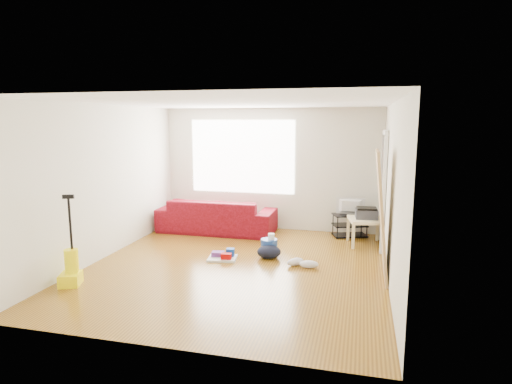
% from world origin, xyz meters
% --- Properties ---
extents(room, '(4.51, 5.01, 2.51)m').
position_xyz_m(room, '(0.07, 0.15, 1.25)').
color(room, '#5D3910').
rests_on(room, ground).
extents(sofa, '(2.35, 0.92, 0.69)m').
position_xyz_m(sofa, '(-0.99, 1.95, 0.00)').
color(sofa, '#440204').
rests_on(sofa, ground).
extents(tv_stand, '(0.73, 0.56, 0.44)m').
position_xyz_m(tv_stand, '(1.65, 2.22, 0.23)').
color(tv_stand, black).
rests_on(tv_stand, ground).
extents(tv, '(0.55, 0.07, 0.32)m').
position_xyz_m(tv, '(1.65, 2.22, 0.60)').
color(tv, black).
rests_on(tv, tv_stand).
extents(side_table, '(0.70, 0.70, 0.49)m').
position_xyz_m(side_table, '(1.95, 1.72, 0.41)').
color(side_table, '#CAB982').
rests_on(side_table, ground).
extents(printer, '(0.41, 0.33, 0.20)m').
position_xyz_m(printer, '(1.95, 1.72, 0.59)').
color(printer, '#2D2E35').
rests_on(printer, side_table).
extents(bucket, '(0.34, 0.34, 0.28)m').
position_xyz_m(bucket, '(0.37, 0.67, 0.00)').
color(bucket, navy).
rests_on(bucket, ground).
extents(toilet_paper, '(0.11, 0.11, 0.10)m').
position_xyz_m(toilet_paper, '(0.41, 0.67, 0.19)').
color(toilet_paper, white).
rests_on(toilet_paper, bucket).
extents(cleaning_tray, '(0.50, 0.42, 0.16)m').
position_xyz_m(cleaning_tray, '(-0.31, 0.29, 0.05)').
color(cleaning_tray, silver).
rests_on(cleaning_tray, ground).
extents(backpack, '(0.45, 0.39, 0.22)m').
position_xyz_m(backpack, '(0.40, 0.52, 0.00)').
color(backpack, black).
rests_on(backpack, ground).
extents(sneakers, '(0.53, 0.30, 0.12)m').
position_xyz_m(sneakers, '(0.99, 0.23, 0.06)').
color(sneakers, silver).
rests_on(sneakers, ground).
extents(vacuum, '(0.35, 0.37, 1.25)m').
position_xyz_m(vacuum, '(-2.00, -1.26, 0.23)').
color(vacuum, '#FFF206').
rests_on(vacuum, ground).
extents(door_panel, '(0.23, 0.74, 1.84)m').
position_xyz_m(door_panel, '(2.13, -0.02, 0.00)').
color(door_panel, tan).
rests_on(door_panel, ground).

